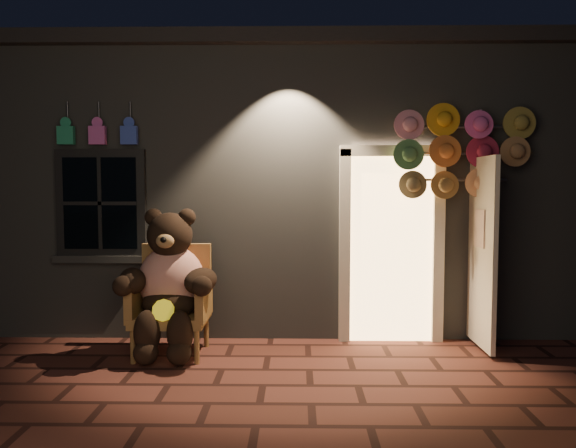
{
  "coord_description": "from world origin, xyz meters",
  "views": [
    {
      "loc": [
        0.3,
        -4.8,
        1.76
      ],
      "look_at": [
        0.2,
        1.0,
        1.35
      ],
      "focal_mm": 35.0,
      "sensor_mm": 36.0,
      "label": 1
    }
  ],
  "objects": [
    {
      "name": "hat_rack",
      "position": [
        2.03,
        1.28,
        2.1
      ],
      "size": [
        1.47,
        0.22,
        2.59
      ],
      "color": "#59595E",
      "rests_on": "ground"
    },
    {
      "name": "teddy_bear",
      "position": [
        -1.0,
        0.82,
        0.76
      ],
      "size": [
        1.09,
        0.84,
        1.5
      ],
      "rotation": [
        0.0,
        0.0,
        0.0
      ],
      "color": "red",
      "rests_on": "ground"
    },
    {
      "name": "ground",
      "position": [
        0.0,
        0.0,
        0.0
      ],
      "size": [
        60.0,
        60.0,
        0.0
      ],
      "primitive_type": "plane",
      "color": "#5A2B22",
      "rests_on": "ground"
    },
    {
      "name": "shop_building",
      "position": [
        0.0,
        3.99,
        1.74
      ],
      "size": [
        7.3,
        5.95,
        3.51
      ],
      "color": "slate",
      "rests_on": "ground"
    },
    {
      "name": "wicker_armchair",
      "position": [
        -1.0,
        0.96,
        0.56
      ],
      "size": [
        0.78,
        0.7,
        1.12
      ],
      "rotation": [
        0.0,
        0.0,
        0.0
      ],
      "color": "olive",
      "rests_on": "ground"
    }
  ]
}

